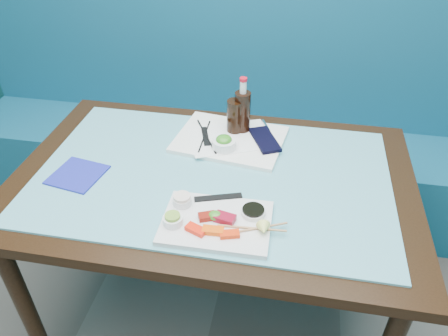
% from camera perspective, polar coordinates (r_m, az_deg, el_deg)
% --- Properties ---
extents(booth_bench, '(3.00, 0.56, 1.17)m').
position_cam_1_polar(booth_bench, '(2.43, 2.68, 3.89)').
color(booth_bench, navy).
rests_on(booth_bench, ground).
extents(dining_table, '(1.40, 0.90, 0.75)m').
position_cam_1_polar(dining_table, '(1.59, -1.45, -3.38)').
color(dining_table, black).
rests_on(dining_table, ground).
extents(glass_top, '(1.22, 0.76, 0.01)m').
position_cam_1_polar(glass_top, '(1.53, -1.49, -0.88)').
color(glass_top, '#5AA8B5').
rests_on(glass_top, dining_table).
extents(sashimi_plate, '(0.33, 0.24, 0.02)m').
position_cam_1_polar(sashimi_plate, '(1.33, -1.00, -7.17)').
color(sashimi_plate, silver).
rests_on(sashimi_plate, glass_top).
extents(salmon_left, '(0.07, 0.05, 0.02)m').
position_cam_1_polar(salmon_left, '(1.29, -3.70, -8.03)').
color(salmon_left, '#FF220A').
rests_on(salmon_left, sashimi_plate).
extents(salmon_mid, '(0.06, 0.03, 0.02)m').
position_cam_1_polar(salmon_mid, '(1.28, -1.45, -8.17)').
color(salmon_mid, '#FF550A').
rests_on(salmon_mid, sashimi_plate).
extents(salmon_right, '(0.06, 0.04, 0.01)m').
position_cam_1_polar(salmon_right, '(1.27, 0.73, -8.64)').
color(salmon_right, '#F13209').
rests_on(salmon_right, sashimi_plate).
extents(tuna_left, '(0.06, 0.05, 0.02)m').
position_cam_1_polar(tuna_left, '(1.33, -2.25, -6.34)').
color(tuna_left, maroon).
rests_on(tuna_left, sashimi_plate).
extents(tuna_right, '(0.07, 0.05, 0.02)m').
position_cam_1_polar(tuna_right, '(1.32, 0.11, -6.58)').
color(tuna_right, maroon).
rests_on(tuna_right, sashimi_plate).
extents(seaweed_garnish, '(0.05, 0.05, 0.02)m').
position_cam_1_polar(seaweed_garnish, '(1.32, -1.14, -6.22)').
color(seaweed_garnish, '#37861F').
rests_on(seaweed_garnish, sashimi_plate).
extents(ramekin_wasabi, '(0.07, 0.07, 0.03)m').
position_cam_1_polar(ramekin_wasabi, '(1.31, -6.70, -6.82)').
color(ramekin_wasabi, white).
rests_on(ramekin_wasabi, sashimi_plate).
extents(wasabi_fill, '(0.05, 0.05, 0.01)m').
position_cam_1_polar(wasabi_fill, '(1.30, -6.76, -6.26)').
color(wasabi_fill, '#77A435').
rests_on(wasabi_fill, ramekin_wasabi).
extents(ramekin_ginger, '(0.07, 0.07, 0.02)m').
position_cam_1_polar(ramekin_ginger, '(1.38, -5.48, -4.33)').
color(ramekin_ginger, white).
rests_on(ramekin_ginger, sashimi_plate).
extents(ginger_fill, '(0.06, 0.06, 0.01)m').
position_cam_1_polar(ginger_fill, '(1.37, -5.52, -3.77)').
color(ginger_fill, beige).
rests_on(ginger_fill, ramekin_ginger).
extents(soy_dish, '(0.09, 0.09, 0.01)m').
position_cam_1_polar(soy_dish, '(1.34, 3.84, -5.78)').
color(soy_dish, white).
rests_on(soy_dish, sashimi_plate).
extents(soy_fill, '(0.07, 0.07, 0.01)m').
position_cam_1_polar(soy_fill, '(1.33, 3.85, -5.44)').
color(soy_fill, black).
rests_on(soy_fill, soy_dish).
extents(lemon_wedge, '(0.05, 0.04, 0.04)m').
position_cam_1_polar(lemon_wedge, '(1.27, 5.19, -7.93)').
color(lemon_wedge, '#F5FE78').
rests_on(lemon_wedge, sashimi_plate).
extents(chopstick_sleeve, '(0.15, 0.07, 0.00)m').
position_cam_1_polar(chopstick_sleeve, '(1.40, -0.76, -3.85)').
color(chopstick_sleeve, black).
rests_on(chopstick_sleeve, sashimi_plate).
extents(wooden_chopstick_a, '(0.20, 0.02, 0.01)m').
position_cam_1_polar(wooden_chopstick_a, '(1.30, 3.68, -7.84)').
color(wooden_chopstick_a, tan).
rests_on(wooden_chopstick_a, sashimi_plate).
extents(wooden_chopstick_b, '(0.18, 0.09, 0.01)m').
position_cam_1_polar(wooden_chopstick_b, '(1.30, 4.12, -7.90)').
color(wooden_chopstick_b, '#B27D53').
rests_on(wooden_chopstick_b, sashimi_plate).
extents(serving_tray, '(0.44, 0.36, 0.02)m').
position_cam_1_polar(serving_tray, '(1.70, 0.78, 3.76)').
color(serving_tray, white).
rests_on(serving_tray, glass_top).
extents(paper_placemat, '(0.37, 0.32, 0.00)m').
position_cam_1_polar(paper_placemat, '(1.69, 0.78, 4.00)').
color(paper_placemat, white).
rests_on(paper_placemat, serving_tray).
extents(seaweed_bowl, '(0.09, 0.09, 0.04)m').
position_cam_1_polar(seaweed_bowl, '(1.62, -0.02, 3.13)').
color(seaweed_bowl, white).
rests_on(seaweed_bowl, serving_tray).
extents(seaweed_salad, '(0.08, 0.08, 0.03)m').
position_cam_1_polar(seaweed_salad, '(1.61, -0.02, 3.75)').
color(seaweed_salad, '#32841E').
rests_on(seaweed_salad, seaweed_bowl).
extents(cola_glass, '(0.08, 0.08, 0.13)m').
position_cam_1_polar(cola_glass, '(1.70, 1.45, 6.79)').
color(cola_glass, black).
rests_on(cola_glass, serving_tray).
extents(navy_pouch, '(0.14, 0.19, 0.01)m').
position_cam_1_polar(navy_pouch, '(1.67, 5.35, 3.70)').
color(navy_pouch, black).
rests_on(navy_pouch, serving_tray).
extents(fork, '(0.05, 0.09, 0.01)m').
position_cam_1_polar(fork, '(1.76, 5.52, 5.51)').
color(fork, silver).
rests_on(fork, serving_tray).
extents(black_chopstick_a, '(0.01, 0.22, 0.01)m').
position_cam_1_polar(black_chopstick_a, '(1.70, -2.58, 4.21)').
color(black_chopstick_a, black).
rests_on(black_chopstick_a, serving_tray).
extents(black_chopstick_b, '(0.13, 0.22, 0.01)m').
position_cam_1_polar(black_chopstick_b, '(1.70, -2.31, 4.19)').
color(black_chopstick_b, black).
rests_on(black_chopstick_b, serving_tray).
extents(tray_sleeve, '(0.06, 0.14, 0.00)m').
position_cam_1_polar(tray_sleeve, '(1.70, -2.44, 4.16)').
color(tray_sleeve, black).
rests_on(tray_sleeve, serving_tray).
extents(cola_bottle_body, '(0.08, 0.08, 0.18)m').
position_cam_1_polar(cola_bottle_body, '(1.70, 2.42, 7.12)').
color(cola_bottle_body, black).
rests_on(cola_bottle_body, glass_top).
extents(cola_bottle_neck, '(0.03, 0.03, 0.05)m').
position_cam_1_polar(cola_bottle_neck, '(1.65, 2.52, 10.53)').
color(cola_bottle_neck, silver).
rests_on(cola_bottle_neck, cola_bottle_body).
extents(cola_bottle_cap, '(0.03, 0.03, 0.01)m').
position_cam_1_polar(cola_bottle_cap, '(1.64, 2.55, 11.49)').
color(cola_bottle_cap, red).
rests_on(cola_bottle_cap, cola_bottle_neck).
extents(blue_napkin, '(0.19, 0.19, 0.01)m').
position_cam_1_polar(blue_napkin, '(1.60, -18.59, -0.83)').
color(blue_napkin, '#1B2398').
rests_on(blue_napkin, glass_top).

